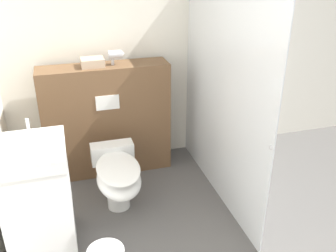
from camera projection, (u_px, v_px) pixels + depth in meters
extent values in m
cube|color=silver|center=(140.00, 44.00, 3.77)|extent=(8.00, 0.06, 2.50)
cube|color=brown|center=(107.00, 120.00, 3.75)|extent=(1.24, 0.31, 1.13)
cube|color=white|center=(108.00, 103.00, 3.51)|extent=(0.22, 0.01, 0.14)
cube|color=silver|center=(221.00, 98.00, 3.23)|extent=(0.01, 1.77, 1.90)
sphere|color=#B2B2B7|center=(272.00, 147.00, 2.51)|extent=(0.04, 0.04, 0.04)
cylinder|color=white|center=(118.00, 190.00, 3.33)|extent=(0.20, 0.20, 0.34)
ellipsoid|color=white|center=(119.00, 179.00, 3.16)|extent=(0.37, 0.60, 0.20)
ellipsoid|color=white|center=(118.00, 168.00, 3.11)|extent=(0.36, 0.59, 0.02)
cube|color=white|center=(112.00, 152.00, 3.43)|extent=(0.39, 0.15, 0.18)
cube|color=white|center=(39.00, 203.00, 2.81)|extent=(0.47, 0.54, 0.78)
cube|color=white|center=(30.00, 152.00, 2.62)|extent=(0.48, 0.55, 0.10)
cylinder|color=silver|center=(28.00, 128.00, 2.69)|extent=(0.02, 0.02, 0.14)
cylinder|color=#B7B7BC|center=(115.00, 54.00, 3.49)|extent=(0.12, 0.08, 0.08)
cone|color=#B7B7BC|center=(123.00, 54.00, 3.51)|extent=(0.03, 0.07, 0.07)
cylinder|color=#B7B7BC|center=(113.00, 60.00, 3.50)|extent=(0.03, 0.03, 0.09)
cube|color=tan|center=(92.00, 62.00, 3.47)|extent=(0.21, 0.19, 0.08)
cylinder|color=silver|center=(105.00, 252.00, 2.57)|extent=(0.26, 0.26, 0.01)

